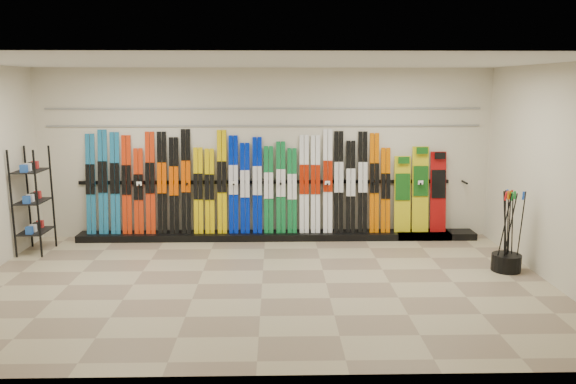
{
  "coord_description": "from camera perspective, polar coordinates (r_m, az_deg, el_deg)",
  "views": [
    {
      "loc": [
        0.19,
        -7.4,
        2.72
      ],
      "look_at": [
        0.38,
        1.0,
        1.1
      ],
      "focal_mm": 35.0,
      "sensor_mm": 36.0,
      "label": 1
    }
  ],
  "objects": [
    {
      "name": "ski_poles",
      "position": [
        8.84,
        21.5,
        -3.67
      ],
      "size": [
        0.38,
        0.32,
        1.18
      ],
      "color": "black",
      "rests_on": "pole_bin"
    },
    {
      "name": "pole_bin",
      "position": [
        8.96,
        21.28,
        -6.69
      ],
      "size": [
        0.43,
        0.43,
        0.25
      ],
      "primitive_type": "cylinder",
      "color": "black",
      "rests_on": "floor"
    },
    {
      "name": "ski_rack_base",
      "position": [
        10.04,
        -1.06,
        -4.45
      ],
      "size": [
        8.0,
        0.4,
        0.12
      ],
      "primitive_type": "cube",
      "color": "black",
      "rests_on": "floor"
    },
    {
      "name": "ceiling",
      "position": [
        7.41,
        -2.85,
        13.06
      ],
      "size": [
        8.0,
        8.0,
        0.0
      ],
      "primitive_type": "plane",
      "rotation": [
        3.14,
        0.0,
        0.0
      ],
      "color": "silver",
      "rests_on": "back_wall"
    },
    {
      "name": "back_wall",
      "position": [
        9.98,
        -2.39,
        3.88
      ],
      "size": [
        8.0,
        0.0,
        8.0
      ],
      "primitive_type": "plane",
      "rotation": [
        1.57,
        0.0,
        0.0
      ],
      "color": "beige",
      "rests_on": "floor"
    },
    {
      "name": "slatwall_rail_1",
      "position": [
        9.89,
        -2.43,
        8.47
      ],
      "size": [
        7.6,
        0.02,
        0.03
      ],
      "primitive_type": "cube",
      "color": "gray",
      "rests_on": "back_wall"
    },
    {
      "name": "accessory_rack",
      "position": [
        9.99,
        -24.5,
        -0.8
      ],
      "size": [
        0.4,
        0.6,
        1.72
      ],
      "primitive_type": "cube",
      "color": "black",
      "rests_on": "floor"
    },
    {
      "name": "slatwall_rail_0",
      "position": [
        9.91,
        -2.41,
        6.74
      ],
      "size": [
        7.6,
        0.02,
        0.03
      ],
      "primitive_type": "cube",
      "color": "gray",
      "rests_on": "back_wall"
    },
    {
      "name": "skis",
      "position": [
        9.93,
        -5.08,
        0.69
      ],
      "size": [
        5.37,
        0.27,
        1.83
      ],
      "color": "#1A6592",
      "rests_on": "ski_rack_base"
    },
    {
      "name": "floor",
      "position": [
        7.89,
        -2.64,
        -9.28
      ],
      "size": [
        8.0,
        8.0,
        0.0
      ],
      "primitive_type": "plane",
      "color": "#87735D",
      "rests_on": "ground"
    },
    {
      "name": "right_wall",
      "position": [
        8.41,
        25.66,
        1.49
      ],
      "size": [
        0.0,
        5.0,
        5.0
      ],
      "primitive_type": "plane",
      "rotation": [
        1.57,
        0.0,
        -1.57
      ],
      "color": "beige",
      "rests_on": "floor"
    },
    {
      "name": "snowboards",
      "position": [
        10.26,
        13.3,
        0.03
      ],
      "size": [
        0.92,
        0.23,
        1.51
      ],
      "color": "gold",
      "rests_on": "ski_rack_base"
    }
  ]
}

